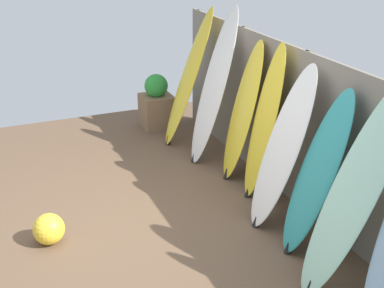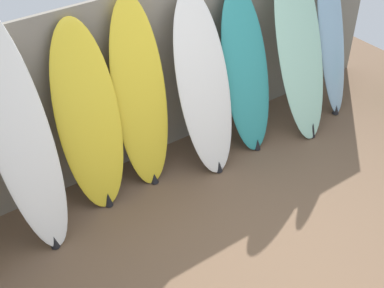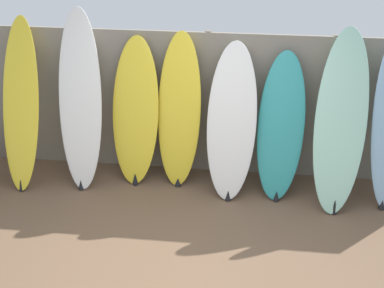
% 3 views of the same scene
% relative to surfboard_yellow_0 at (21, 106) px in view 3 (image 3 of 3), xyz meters
% --- Properties ---
extents(ground, '(7.68, 7.68, 0.00)m').
position_rel_surfboard_yellow_0_xyz_m(ground, '(2.16, -1.54, -0.97)').
color(ground, brown).
extents(fence_back, '(6.08, 0.11, 1.80)m').
position_rel_surfboard_yellow_0_xyz_m(fence_back, '(2.16, 0.47, -0.07)').
color(fence_back, gray).
rests_on(fence_back, ground).
extents(surfboard_yellow_0, '(0.45, 0.78, 1.97)m').
position_rel_surfboard_yellow_0_xyz_m(surfboard_yellow_0, '(0.00, 0.00, 0.00)').
color(surfboard_yellow_0, yellow).
rests_on(surfboard_yellow_0, ground).
extents(surfboard_white_1, '(0.56, 0.72, 2.09)m').
position_rel_surfboard_yellow_0_xyz_m(surfboard_white_1, '(0.71, 0.07, 0.06)').
color(surfboard_white_1, white).
rests_on(surfboard_white_1, ground).
extents(surfboard_yellow_2, '(0.62, 0.53, 1.77)m').
position_rel_surfboard_yellow_0_xyz_m(surfboard_yellow_2, '(1.33, 0.17, -0.10)').
color(surfboard_yellow_2, yellow).
rests_on(surfboard_yellow_2, ground).
extents(surfboard_yellow_3, '(0.56, 0.47, 1.85)m').
position_rel_surfboard_yellow_0_xyz_m(surfboard_yellow_3, '(1.86, 0.17, -0.05)').
color(surfboard_yellow_3, yellow).
rests_on(surfboard_yellow_3, ground).
extents(surfboard_white_4, '(0.59, 0.67, 1.77)m').
position_rel_surfboard_yellow_0_xyz_m(surfboard_white_4, '(2.49, 0.03, -0.09)').
color(surfboard_white_4, white).
rests_on(surfboard_white_4, ground).
extents(surfboard_teal_5, '(0.58, 0.66, 1.67)m').
position_rel_surfboard_yellow_0_xyz_m(surfboard_teal_5, '(3.05, 0.07, -0.14)').
color(surfboard_teal_5, teal).
rests_on(surfboard_teal_5, ground).
extents(surfboard_seafoam_6, '(0.64, 0.88, 1.96)m').
position_rel_surfboard_yellow_0_xyz_m(surfboard_seafoam_6, '(3.69, -0.03, -0.00)').
color(surfboard_seafoam_6, '#9ED6BC').
rests_on(surfboard_seafoam_6, ground).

